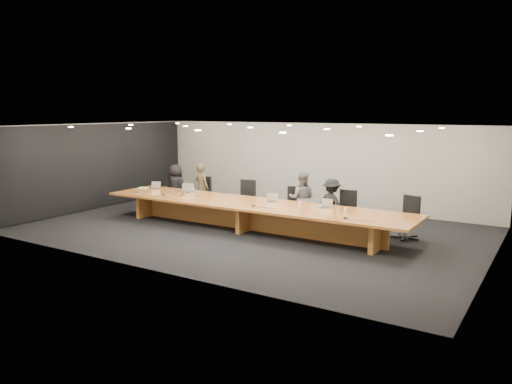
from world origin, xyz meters
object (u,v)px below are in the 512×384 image
Objects in this scene: person_b at (202,188)px; av_box at (138,192)px; chair_mid_left at (245,199)px; laptop_e at (325,204)px; water_bottle at (193,192)px; chair_left at (201,194)px; person_a at (176,187)px; mic_center at (253,205)px; person_d at (331,204)px; mic_left at (164,194)px; laptop_a at (155,185)px; laptop_d at (272,198)px; amber_mug at (183,194)px; chair_far_left at (172,190)px; paper_cup_far at (345,209)px; person_c at (302,199)px; chair_mid_right at (294,205)px; paper_cup_near at (299,204)px; mic_right at (345,218)px; chair_far_right at (406,217)px; chair_right at (346,211)px; conference_table at (250,211)px; laptop_b at (186,188)px.

av_box is (-1.20, -1.58, -0.02)m from person_b.
chair_mid_left is 3.08m from laptop_e.
chair_mid_left is 1.57m from water_bottle.
chair_left is 0.79× the size of person_a.
person_d is at bearing 45.88° from mic_center.
mic_left is (-0.20, -1.50, 0.19)m from chair_left.
person_d is at bearing 9.02° from av_box.
laptop_d is at bearing -20.22° from laptop_a.
person_a is 5.83m from laptop_e.
mic_center is at bearing -5.59° from amber_mug.
paper_cup_far is (6.59, -1.04, 0.21)m from chair_far_left.
laptop_e is 2.28× the size of mic_center.
person_c is 3.49m from amber_mug.
chair_mid_left is 0.74× the size of person_b.
chair_left is at bearing -19.09° from chair_far_left.
laptop_a is at bearing 162.71° from amber_mug.
chair_mid_right is 8.77× the size of mic_left.
person_d is 5.85m from av_box.
person_a reaches higher than av_box.
chair_mid_left reaches higher than amber_mug.
chair_far_left is at bearing 168.99° from paper_cup_near.
person_b is 7.31× the size of water_bottle.
person_c is 0.99m from laptop_d.
chair_far_left is at bearing 165.06° from mic_right.
chair_left is at bearing 144.97° from laptop_d.
chair_far_right is 13.58× the size of paper_cup_far.
chair_far_left is at bearing 170.62° from laptop_e.
person_c is at bearing 112.75° from paper_cup_near.
chair_right is at bearing -166.49° from person_a.
water_bottle is (-5.95, -1.12, 0.30)m from chair_far_right.
laptop_a is at bearing 172.07° from water_bottle.
water_bottle is at bearing -176.99° from laptop_e.
paper_cup_far reaches higher than av_box.
chair_right is 1.01× the size of chair_far_right.
person_b is at bearing 163.91° from chair_mid_right.
paper_cup_near is at bearing -72.75° from chair_mid_right.
mic_right is at bearing -9.79° from conference_table.
mic_right is (3.86, -1.66, 0.18)m from chair_mid_left.
conference_table is 3.92m from person_a.
laptop_a is (-4.76, -0.87, 0.11)m from person_c.
laptop_b reaches higher than mic_center.
chair_left is 4.76m from laptop_e.
person_a is 1.66m from av_box.
laptop_d reaches higher than mic_left.
laptop_a is at bearing 159.78° from laptop_d.
chair_far_right is at bearing 18.00° from conference_table.
person_a reaches higher than laptop_d.
laptop_e is at bearing -176.38° from person_b.
paper_cup_far is at bearing -4.43° from chair_left.
water_bottle is (-3.93, -1.08, 0.16)m from person_d.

